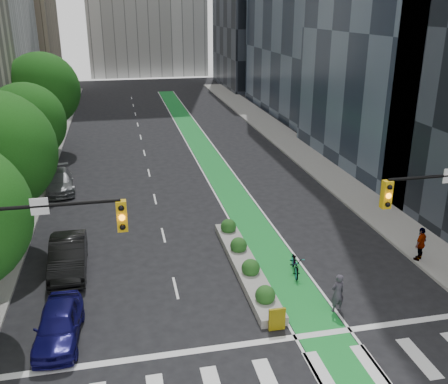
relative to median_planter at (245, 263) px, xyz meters
name	(u,v)px	position (x,y,z in m)	size (l,w,h in m)	color
ground	(261,363)	(-1.20, -7.04, -0.37)	(160.00, 160.00, 0.00)	black
sidewalk_left	(30,176)	(-13.00, 17.96, -0.30)	(3.60, 90.00, 0.15)	gray
sidewalk_right	(311,158)	(10.60, 17.96, -0.30)	(3.60, 90.00, 0.15)	gray
bike_lane_paint	(203,149)	(1.80, 22.96, -0.37)	(2.20, 70.00, 0.01)	#188530
tree_midfar	(26,123)	(-12.20, 14.96, 4.57)	(5.60, 5.60, 7.76)	black
tree_far	(42,90)	(-12.20, 24.96, 5.32)	(6.60, 6.60, 9.00)	black
median_planter	(245,263)	(0.00, 0.00, 0.00)	(1.20, 10.26, 1.10)	gray
bicycle	(295,263)	(2.36, -0.86, 0.16)	(0.71, 2.04, 1.07)	gray
cyclist	(338,293)	(3.00, -4.44, 0.54)	(0.67, 0.44, 1.83)	#36323C
parked_car_left_near	(59,325)	(-8.72, -3.99, 0.35)	(1.70, 4.22, 1.44)	#0F0D4F
parked_car_left_mid	(68,256)	(-8.77, 1.77, 0.45)	(1.73, 4.97, 1.64)	black
parked_car_left_far	(59,181)	(-10.35, 14.19, 0.34)	(1.99, 4.89, 1.42)	#5B5E60
pedestrian_far	(421,244)	(9.10, -1.13, 0.69)	(1.07, 0.45, 1.83)	gray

